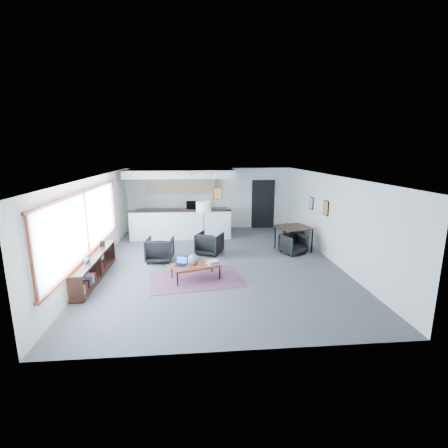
{
  "coord_description": "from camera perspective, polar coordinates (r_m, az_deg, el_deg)",
  "views": [
    {
      "loc": [
        -0.64,
        -9.35,
        3.31
      ],
      "look_at": [
        0.24,
        0.4,
        1.1
      ],
      "focal_mm": 26.0,
      "sensor_mm": 36.0,
      "label": 1
    }
  ],
  "objects": [
    {
      "name": "floor_lamp",
      "position": [
        10.58,
        -3.6,
        2.75
      ],
      "size": [
        0.61,
        0.61,
        1.7
      ],
      "rotation": [
        0.0,
        0.0,
        -0.29
      ],
      "color": "black",
      "rests_on": "floor"
    },
    {
      "name": "kitchenette",
      "position": [
        13.21,
        -7.53,
        4.22
      ],
      "size": [
        4.2,
        1.96,
        2.6
      ],
      "color": "white",
      "rests_on": "floor"
    },
    {
      "name": "doorway",
      "position": [
        14.25,
        6.84,
        3.63
      ],
      "size": [
        1.1,
        0.12,
        2.15
      ],
      "color": "black",
      "rests_on": "room"
    },
    {
      "name": "kilim_rug",
      "position": [
        8.72,
        -4.99,
        -9.57
      ],
      "size": [
        2.58,
        1.93,
        0.01
      ],
      "rotation": [
        0.0,
        0.0,
        0.13
      ],
      "color": "#5C3148",
      "rests_on": "floor"
    },
    {
      "name": "armchair_left",
      "position": [
        10.1,
        -11.23,
        -4.26
      ],
      "size": [
        0.84,
        0.8,
        0.8
      ],
      "primitive_type": "imported",
      "rotation": [
        0.0,
        0.0,
        3.05
      ],
      "color": "black",
      "rests_on": "floor"
    },
    {
      "name": "room",
      "position": [
        9.58,
        -1.19,
        0.62
      ],
      "size": [
        7.02,
        9.02,
        2.62
      ],
      "color": "#4C4C4F",
      "rests_on": "ground"
    },
    {
      "name": "track_light",
      "position": [
        11.57,
        -4.94,
        8.81
      ],
      "size": [
        1.6,
        0.07,
        0.15
      ],
      "color": "silver",
      "rests_on": "room"
    },
    {
      "name": "ceramic_pot",
      "position": [
        8.56,
        -5.43,
        -6.21
      ],
      "size": [
        0.27,
        0.27,
        0.27
      ],
      "rotation": [
        0.0,
        0.0,
        0.08
      ],
      "color": "gray",
      "rests_on": "coffee_table"
    },
    {
      "name": "console",
      "position": [
        9.21,
        -21.78,
        -7.12
      ],
      "size": [
        0.35,
        3.0,
        0.8
      ],
      "color": "black",
      "rests_on": "floor"
    },
    {
      "name": "wall_art_lower",
      "position": [
        10.72,
        17.49,
        2.7
      ],
      "size": [
        0.03,
        0.38,
        0.48
      ],
      "color": "black",
      "rests_on": "room"
    },
    {
      "name": "dining_chair_far",
      "position": [
        12.32,
        12.21,
        -1.66
      ],
      "size": [
        0.77,
        0.75,
        0.61
      ],
      "primitive_type": "imported",
      "rotation": [
        0.0,
        0.0,
        2.73
      ],
      "color": "black",
      "rests_on": "floor"
    },
    {
      "name": "dining_chair_near",
      "position": [
        10.9,
        12.08,
        -3.55
      ],
      "size": [
        0.78,
        0.76,
        0.62
      ],
      "primitive_type": "imported",
      "rotation": [
        0.0,
        0.0,
        0.42
      ],
      "color": "black",
      "rests_on": "floor"
    },
    {
      "name": "microwave",
      "position": [
        13.67,
        -5.45,
        3.47
      ],
      "size": [
        0.58,
        0.35,
        0.38
      ],
      "primitive_type": "imported",
      "rotation": [
        0.0,
        0.0,
        0.06
      ],
      "color": "black",
      "rests_on": "kitchenette"
    },
    {
      "name": "coaster",
      "position": [
        8.41,
        -4.54,
        -7.51
      ],
      "size": [
        0.11,
        0.11,
        0.01
      ],
      "rotation": [
        0.0,
        0.0,
        0.1
      ],
      "color": "#E5590C",
      "rests_on": "coffee_table"
    },
    {
      "name": "dining_table",
      "position": [
        11.09,
        12.16,
        -0.83
      ],
      "size": [
        1.24,
        1.24,
        0.84
      ],
      "rotation": [
        0.0,
        0.0,
        0.3
      ],
      "color": "black",
      "rests_on": "floor"
    },
    {
      "name": "wall_art_upper",
      "position": [
        11.92,
        15.11,
        3.57
      ],
      "size": [
        0.03,
        0.34,
        0.44
      ],
      "color": "black",
      "rests_on": "room"
    },
    {
      "name": "armchair_right",
      "position": [
        10.62,
        -2.56,
        -3.23
      ],
      "size": [
        0.99,
        0.97,
        0.78
      ],
      "primitive_type": "imported",
      "rotation": [
        0.0,
        0.0,
        2.71
      ],
      "color": "black",
      "rests_on": "floor"
    },
    {
      "name": "window",
      "position": [
        9.09,
        -23.09,
        -0.07
      ],
      "size": [
        0.1,
        5.95,
        1.66
      ],
      "color": "#8CBFFF",
      "rests_on": "room"
    },
    {
      "name": "coffee_table",
      "position": [
        8.59,
        -5.04,
        -7.32
      ],
      "size": [
        1.37,
        1.01,
        0.4
      ],
      "rotation": [
        0.0,
        0.0,
        0.31
      ],
      "color": "maroon",
      "rests_on": "floor"
    },
    {
      "name": "laptop",
      "position": [
        8.59,
        -7.49,
        -6.73
      ],
      "size": [
        0.34,
        0.3,
        0.21
      ],
      "rotation": [
        0.0,
        0.0,
        -0.25
      ],
      "color": "black",
      "rests_on": "coffee_table"
    },
    {
      "name": "book_stack",
      "position": [
        8.58,
        -1.93,
        -6.77
      ],
      "size": [
        0.39,
        0.35,
        0.1
      ],
      "rotation": [
        0.0,
        0.0,
        0.39
      ],
      "color": "silver",
      "rests_on": "coffee_table"
    }
  ]
}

